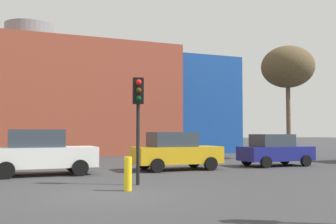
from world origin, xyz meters
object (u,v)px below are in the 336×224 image
parked_car_2 (41,152)px  traffic_light_island (138,106)px  bare_tree_0 (288,67)px  parked_car_3 (176,151)px  bollard_yellow_0 (128,174)px  parked_car_4 (275,150)px

parked_car_2 → traffic_light_island: (2.81, -4.47, 1.75)m
bare_tree_0 → parked_car_3: bearing=-157.0°
parked_car_2 → bollard_yellow_0: size_ratio=4.23×
parked_car_2 → bollard_yellow_0: parked_car_2 is taller
parked_car_3 → bollard_yellow_0: size_ratio=4.00×
parked_car_2 → parked_car_4: size_ratio=1.13×
parked_car_2 → parked_car_3: bearing=0.0°
traffic_light_island → bare_tree_0: 16.43m
parked_car_4 → bare_tree_0: bearing=44.3°
parked_car_3 → bare_tree_0: size_ratio=0.54×
traffic_light_island → bollard_yellow_0: 2.58m
parked_car_2 → traffic_light_island: 5.56m
parked_car_3 → parked_car_4: bearing=-0.0°
bollard_yellow_0 → parked_car_3: bearing=54.6°
parked_car_2 → bare_tree_0: (16.26, 4.31, 5.22)m
parked_car_2 → parked_car_3: parked_car_2 is taller
bare_tree_0 → parked_car_2: bearing=-165.1°
parked_car_3 → parked_car_4: (5.72, -0.00, -0.06)m
parked_car_4 → traffic_light_island: size_ratio=1.06×
bollard_yellow_0 → parked_car_4: bearing=30.2°
traffic_light_island → parked_car_3: bearing=154.4°
bare_tree_0 → bollard_yellow_0: bearing=-144.8°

